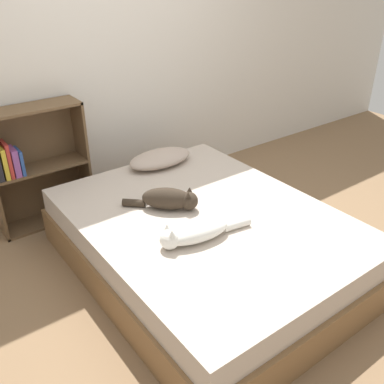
{
  "coord_description": "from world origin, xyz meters",
  "views": [
    {
      "loc": [
        -1.48,
        -1.84,
        1.86
      ],
      "look_at": [
        0.0,
        0.15,
        0.52
      ],
      "focal_mm": 40.0,
      "sensor_mm": 36.0,
      "label": 1
    }
  ],
  "objects_px": {
    "cat_light": "(195,233)",
    "cat_dark": "(170,199)",
    "bed": "(205,241)",
    "bookshelf": "(33,165)",
    "pillow": "(160,158)"
  },
  "relations": [
    {
      "from": "bed",
      "to": "bookshelf",
      "type": "bearing_deg",
      "value": 118.41
    },
    {
      "from": "cat_dark",
      "to": "bookshelf",
      "type": "distance_m",
      "value": 1.2
    },
    {
      "from": "cat_dark",
      "to": "cat_light",
      "type": "bearing_deg",
      "value": -59.97
    },
    {
      "from": "pillow",
      "to": "cat_dark",
      "type": "height_order",
      "value": "cat_dark"
    },
    {
      "from": "cat_dark",
      "to": "bookshelf",
      "type": "bearing_deg",
      "value": 160.28
    },
    {
      "from": "cat_light",
      "to": "cat_dark",
      "type": "bearing_deg",
      "value": -94.06
    },
    {
      "from": "pillow",
      "to": "cat_dark",
      "type": "bearing_deg",
      "value": -117.35
    },
    {
      "from": "cat_dark",
      "to": "bed",
      "type": "bearing_deg",
      "value": -11.38
    },
    {
      "from": "cat_dark",
      "to": "bookshelf",
      "type": "height_order",
      "value": "bookshelf"
    },
    {
      "from": "pillow",
      "to": "cat_light",
      "type": "height_order",
      "value": "cat_light"
    },
    {
      "from": "cat_light",
      "to": "cat_dark",
      "type": "height_order",
      "value": "cat_dark"
    },
    {
      "from": "bed",
      "to": "bookshelf",
      "type": "xyz_separation_m",
      "value": [
        -0.68,
        1.26,
        0.28
      ]
    },
    {
      "from": "bookshelf",
      "to": "cat_dark",
      "type": "bearing_deg",
      "value": -63.0
    },
    {
      "from": "bed",
      "to": "cat_dark",
      "type": "xyz_separation_m",
      "value": [
        -0.14,
        0.2,
        0.28
      ]
    },
    {
      "from": "bed",
      "to": "pillow",
      "type": "distance_m",
      "value": 0.88
    }
  ]
}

